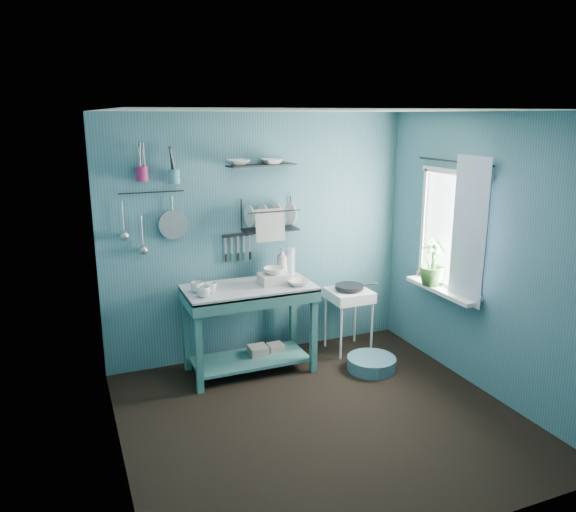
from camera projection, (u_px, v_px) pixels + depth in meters
name	position (u px, v px, depth m)	size (l,w,h in m)	color
floor	(321.00, 418.00, 4.70)	(3.20, 3.20, 0.00)	black
ceiling	(326.00, 111.00, 4.09)	(3.20, 3.20, 0.00)	silver
wall_back	(259.00, 237.00, 5.74)	(3.20, 3.20, 0.00)	#35626D
wall_front	(443.00, 346.00, 3.05)	(3.20, 3.20, 0.00)	#35626D
wall_left	(111.00, 300.00, 3.81)	(3.00, 3.00, 0.00)	#35626D
wall_right	(485.00, 256.00, 4.99)	(3.00, 3.00, 0.00)	#35626D
work_counter	(250.00, 329.00, 5.48)	(1.24, 0.62, 0.88)	#326A65
mug_left	(204.00, 292.00, 5.04)	(0.12, 0.12, 0.10)	silver
mug_mid	(212.00, 288.00, 5.16)	(0.10, 0.10, 0.09)	silver
mug_right	(197.00, 287.00, 5.17)	(0.12, 0.12, 0.10)	silver
wash_tub	(274.00, 279.00, 5.43)	(0.28, 0.22, 0.10)	beige
tub_bowl	(274.00, 271.00, 5.41)	(0.20, 0.20, 0.06)	silver
soap_bottle	(282.00, 262.00, 5.67)	(0.12, 0.12, 0.30)	beige
water_bottle	(290.00, 261.00, 5.72)	(0.09, 0.09, 0.28)	silver
counter_bowl	(298.00, 282.00, 5.39)	(0.22, 0.22, 0.05)	silver
hotplate_stand	(348.00, 320.00, 5.99)	(0.42, 0.42, 0.68)	silver
frying_pan	(349.00, 287.00, 5.89)	(0.30, 0.30, 0.04)	black
knife_strip	(237.00, 235.00, 5.61)	(0.32, 0.02, 0.03)	black
dish_rack	(270.00, 215.00, 5.59)	(0.55, 0.24, 0.32)	black
upper_shelf	(262.00, 165.00, 5.47)	(0.70, 0.18, 0.01)	black
shelf_bowl_left	(238.00, 157.00, 5.36)	(0.21, 0.21, 0.05)	silver
shelf_bowl_right	(272.00, 153.00, 5.48)	(0.21, 0.21, 0.05)	silver
utensil_cup_magenta	(142.00, 174.00, 5.08)	(0.11, 0.11, 0.13)	#981C50
utensil_cup_teal	(174.00, 176.00, 5.19)	(0.11, 0.11, 0.13)	teal
colander	(173.00, 224.00, 5.32)	(0.28, 0.28, 0.03)	#9C9DA3
ladle_outer	(123.00, 217.00, 5.14)	(0.01, 0.01, 0.30)	#9C9DA3
ladle_inner	(142.00, 232.00, 5.23)	(0.01, 0.01, 0.30)	#9C9DA3
hook_rail	(152.00, 192.00, 5.20)	(0.01, 0.01, 0.60)	black
window_glass	(453.00, 230.00, 5.35)	(1.10, 1.10, 0.00)	white
windowsill	(441.00, 290.00, 5.46)	(0.16, 0.95, 0.04)	silver
curtain	(469.00, 232.00, 5.04)	(1.35, 1.35, 0.00)	white
curtain_rod	(454.00, 162.00, 5.17)	(0.02, 0.02, 1.05)	black
potted_plant	(432.00, 263.00, 5.51)	(0.25, 0.25, 0.45)	#3D6E2C
storage_tin_large	(258.00, 356.00, 5.64)	(0.18, 0.18, 0.22)	gray
storage_tin_small	(276.00, 353.00, 5.74)	(0.15, 0.15, 0.20)	gray
floor_basin	(371.00, 363.00, 5.58)	(0.48, 0.48, 0.13)	#3F6D7D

